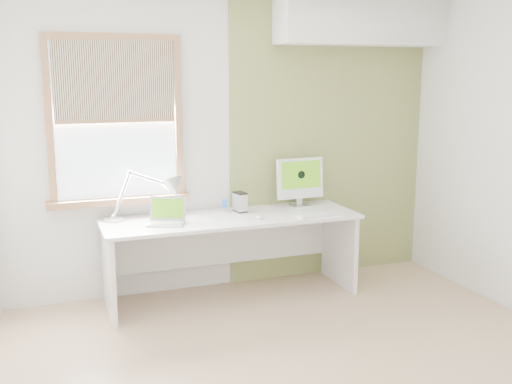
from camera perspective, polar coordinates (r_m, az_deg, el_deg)
name	(u,v)px	position (r m, az deg, el deg)	size (l,w,h in m)	color
room	(313,176)	(3.80, 5.44, 1.56)	(4.04, 3.54, 2.64)	tan
accent_wall	(329,141)	(5.78, 7.01, 4.82)	(2.00, 0.02, 2.60)	olive
soffit	(360,22)	(5.71, 9.94, 15.72)	(1.60, 0.40, 0.42)	white
window	(116,121)	(5.14, -13.20, 6.57)	(1.20, 0.14, 1.42)	#8B5E3D
desk	(230,237)	(5.24, -2.54, -4.29)	(2.20, 0.70, 0.73)	white
desk_lamp	(163,192)	(5.12, -8.87, -0.01)	(0.73, 0.30, 0.42)	silver
laptop	(167,217)	(4.95, -8.50, -2.37)	(0.36, 0.33, 0.21)	silver
phone_dock	(225,208)	(5.32, -2.99, -1.49)	(0.08, 0.08, 0.13)	silver
external_drive	(240,202)	(5.30, -1.53, -0.97)	(0.11, 0.15, 0.18)	silver
imac	(300,179)	(5.52, 4.22, 1.22)	(0.46, 0.16, 0.45)	silver
keyboard	(320,215)	(5.19, 6.14, -2.17)	(0.42, 0.14, 0.02)	white
mouse	(260,217)	(5.06, 0.36, -2.39)	(0.05, 0.09, 0.03)	white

